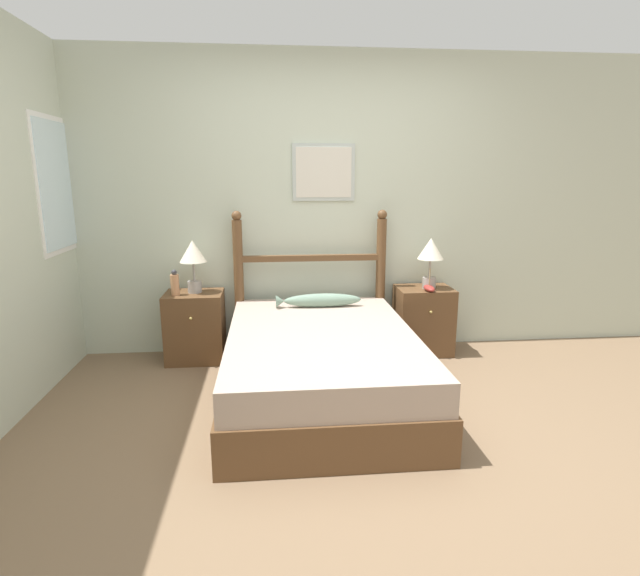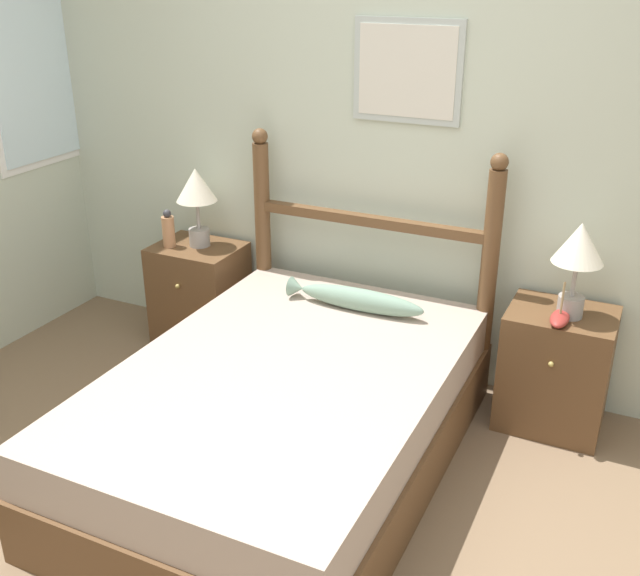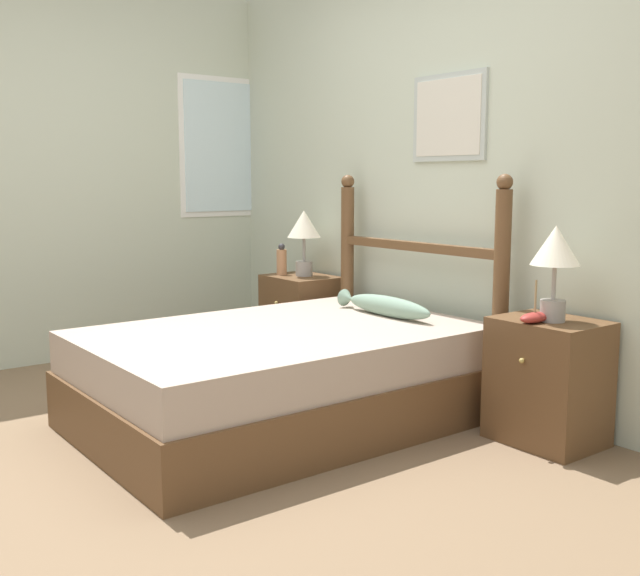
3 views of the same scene
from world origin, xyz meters
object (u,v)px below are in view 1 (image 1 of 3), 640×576
Objects in this scene: nightstand_left at (195,326)px; model_boat at (429,288)px; bed at (321,365)px; nightstand_right at (423,320)px; table_lamp_left at (193,256)px; bottle at (175,284)px; table_lamp_right at (431,253)px; fish_pillow at (319,300)px.

model_boat is at bearing -3.50° from nightstand_left.
nightstand_left is (-0.98, 0.83, 0.05)m from bed.
nightstand_right is at bearing 90.34° from model_boat.
bottle is at bearing -150.08° from table_lamp_left.
table_lamp_right is at bearing 73.48° from model_boat.
table_lamp_left is at bearing 178.68° from table_lamp_right.
nightstand_right is at bearing 1.79° from bottle.
table_lamp_left reaches higher than nightstand_left.
table_lamp_left is 0.27m from bottle.
nightstand_right is 3.01× the size of model_boat.
fish_pillow is at bearing -9.90° from nightstand_left.
table_lamp_left is at bearing 175.97° from model_boat.
nightstand_left reaches higher than bed.
nightstand_right is at bearing 134.55° from table_lamp_right.
bottle is at bearing 178.50° from model_boat.
table_lamp_right is 1.04m from fish_pillow.
bed is 1.27m from model_boat.
table_lamp_right is at bearing 1.00° from bottle.
nightstand_left is 2.00m from model_boat.
nightstand_right is 0.34m from model_boat.
nightstand_right is (1.97, 0.00, 0.00)m from nightstand_left.
nightstand_left is at bearing 180.00° from nightstand_right.
nightstand_left is at bearing 179.18° from table_lamp_right.
model_boat is 0.28× the size of fish_pillow.
fish_pillow reaches higher than nightstand_right.
bed is at bearing -144.27° from model_boat.
table_lamp_right is 0.30m from model_boat.
table_lamp_right is (0.03, -0.03, 0.60)m from nightstand_right.
nightstand_right is at bearing 0.00° from nightstand_left.
nightstand_left is at bearing 139.89° from bed.
nightstand_right is 1.34× the size of table_lamp_right.
nightstand_right is 1.34× the size of table_lamp_left.
fish_pillow is (-0.94, -0.06, -0.07)m from model_boat.
nightstand_right is (0.98, 0.83, 0.05)m from bed.
model_boat is (2.10, -0.05, -0.07)m from bottle.
bottle is 1.09× the size of model_boat.
model_boat is at bearing -106.52° from table_lamp_right.
fish_pillow is at bearing -10.95° from table_lamp_left.
table_lamp_right is (1.98, -0.05, 0.00)m from table_lamp_left.
bed is at bearing -34.36° from bottle.
table_lamp_left is at bearing 56.23° from nightstand_left.
model_boat reaches higher than bed.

